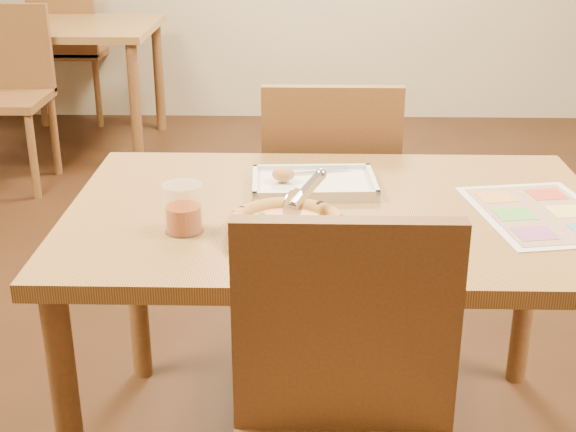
{
  "coord_description": "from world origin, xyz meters",
  "views": [
    {
      "loc": [
        -0.07,
        -1.8,
        1.43
      ],
      "look_at": [
        -0.11,
        -0.18,
        0.77
      ],
      "focal_mm": 50.0,
      "sensor_mm": 36.0,
      "label": 1
    }
  ],
  "objects_px": {
    "pizza_cutter": "(303,195)",
    "appetizer_tray": "(311,184)",
    "plate": "(288,234)",
    "pizza": "(286,226)",
    "chair_far": "(330,183)",
    "glass_tumbler": "(183,211)",
    "bg_chair_near": "(7,73)",
    "chair_near": "(346,411)",
    "bg_table": "(42,39)",
    "bg_chair_far": "(68,36)",
    "menu": "(541,214)",
    "dining_table": "(336,240)"
  },
  "relations": [
    {
      "from": "bg_table",
      "to": "pizza",
      "type": "distance_m",
      "value": 3.33
    },
    {
      "from": "chair_near",
      "to": "bg_chair_far",
      "type": "relative_size",
      "value": 1.0
    },
    {
      "from": "appetizer_tray",
      "to": "chair_far",
      "type": "bearing_deg",
      "value": 82.46
    },
    {
      "from": "bg_table",
      "to": "glass_tumbler",
      "type": "xyz_separation_m",
      "value": [
        1.25,
        -2.95,
        0.13
      ]
    },
    {
      "from": "bg_chair_near",
      "to": "menu",
      "type": "xyz_separation_m",
      "value": [
        2.08,
        -2.23,
        0.16
      ]
    },
    {
      "from": "pizza_cutter",
      "to": "appetizer_tray",
      "type": "bearing_deg",
      "value": 29.26
    },
    {
      "from": "chair_near",
      "to": "bg_chair_near",
      "type": "distance_m",
      "value": 3.22
    },
    {
      "from": "chair_near",
      "to": "bg_chair_near",
      "type": "xyz_separation_m",
      "value": [
        -1.6,
        2.8,
        0.0
      ]
    },
    {
      "from": "chair_far",
      "to": "glass_tumbler",
      "type": "relative_size",
      "value": 4.21
    },
    {
      "from": "chair_far",
      "to": "pizza_cutter",
      "type": "relative_size",
      "value": 3.54
    },
    {
      "from": "pizza",
      "to": "appetizer_tray",
      "type": "distance_m",
      "value": 0.31
    },
    {
      "from": "dining_table",
      "to": "appetizer_tray",
      "type": "xyz_separation_m",
      "value": [
        -0.06,
        0.13,
        0.1
      ]
    },
    {
      "from": "bg_chair_near",
      "to": "bg_table",
      "type": "bearing_deg",
      "value": 90.0
    },
    {
      "from": "bg_chair_near",
      "to": "plate",
      "type": "bearing_deg",
      "value": -57.99
    },
    {
      "from": "chair_near",
      "to": "plate",
      "type": "height_order",
      "value": "chair_near"
    },
    {
      "from": "bg_chair_near",
      "to": "glass_tumbler",
      "type": "height_order",
      "value": "bg_chair_near"
    },
    {
      "from": "pizza",
      "to": "menu",
      "type": "height_order",
      "value": "pizza"
    },
    {
      "from": "chair_near",
      "to": "chair_far",
      "type": "xyz_separation_m",
      "value": [
        -0.0,
        1.2,
        0.0
      ]
    },
    {
      "from": "chair_near",
      "to": "appetizer_tray",
      "type": "relative_size",
      "value": 1.44
    },
    {
      "from": "bg_chair_near",
      "to": "glass_tumbler",
      "type": "bearing_deg",
      "value": -61.95
    },
    {
      "from": "chair_far",
      "to": "pizza",
      "type": "xyz_separation_m",
      "value": [
        -0.12,
        -0.78,
        0.18
      ]
    },
    {
      "from": "bg_chair_far",
      "to": "plate",
      "type": "relative_size",
      "value": 1.92
    },
    {
      "from": "dining_table",
      "to": "bg_chair_far",
      "type": "relative_size",
      "value": 2.77
    },
    {
      "from": "pizza_cutter",
      "to": "menu",
      "type": "bearing_deg",
      "value": -46.13
    },
    {
      "from": "pizza",
      "to": "glass_tumbler",
      "type": "xyz_separation_m",
      "value": [
        -0.23,
        0.03,
        0.02
      ]
    },
    {
      "from": "plate",
      "to": "menu",
      "type": "distance_m",
      "value": 0.61
    },
    {
      "from": "bg_chair_near",
      "to": "menu",
      "type": "height_order",
      "value": "bg_chair_near"
    },
    {
      "from": "chair_far",
      "to": "plate",
      "type": "relative_size",
      "value": 1.92
    },
    {
      "from": "appetizer_tray",
      "to": "chair_near",
      "type": "bearing_deg",
      "value": -85.19
    },
    {
      "from": "dining_table",
      "to": "chair_near",
      "type": "bearing_deg",
      "value": -90.0
    },
    {
      "from": "chair_far",
      "to": "plate",
      "type": "bearing_deg",
      "value": 81.64
    },
    {
      "from": "chair_far",
      "to": "pizza_cutter",
      "type": "xyz_separation_m",
      "value": [
        -0.08,
        -0.73,
        0.24
      ]
    },
    {
      "from": "pizza",
      "to": "glass_tumbler",
      "type": "bearing_deg",
      "value": 173.8
    },
    {
      "from": "chair_near",
      "to": "appetizer_tray",
      "type": "bearing_deg",
      "value": 94.81
    },
    {
      "from": "chair_near",
      "to": "dining_table",
      "type": "bearing_deg",
      "value": 90.0
    },
    {
      "from": "bg_table",
      "to": "chair_near",
      "type": "bearing_deg",
      "value": -64.81
    },
    {
      "from": "chair_near",
      "to": "bg_chair_far",
      "type": "distance_m",
      "value": 4.22
    },
    {
      "from": "chair_far",
      "to": "plate",
      "type": "height_order",
      "value": "chair_far"
    },
    {
      "from": "plate",
      "to": "appetizer_tray",
      "type": "bearing_deg",
      "value": 80.41
    },
    {
      "from": "dining_table",
      "to": "chair_far",
      "type": "distance_m",
      "value": 0.61
    },
    {
      "from": "pizza",
      "to": "glass_tumbler",
      "type": "height_order",
      "value": "glass_tumbler"
    },
    {
      "from": "chair_far",
      "to": "chair_near",
      "type": "bearing_deg",
      "value": 90.0
    },
    {
      "from": "bg_chair_far",
      "to": "plate",
      "type": "bearing_deg",
      "value": 113.12
    },
    {
      "from": "bg_table",
      "to": "plate",
      "type": "height_order",
      "value": "plate"
    },
    {
      "from": "appetizer_tray",
      "to": "bg_chair_far",
      "type": "bearing_deg",
      "value": 115.9
    },
    {
      "from": "pizza_cutter",
      "to": "menu",
      "type": "xyz_separation_m",
      "value": [
        0.56,
        0.1,
        -0.08
      ]
    },
    {
      "from": "menu",
      "to": "appetizer_tray",
      "type": "bearing_deg",
      "value": 163.04
    },
    {
      "from": "bg_chair_near",
      "to": "glass_tumbler",
      "type": "relative_size",
      "value": 4.21
    },
    {
      "from": "plate",
      "to": "pizza_cutter",
      "type": "distance_m",
      "value": 0.09
    },
    {
      "from": "bg_chair_near",
      "to": "plate",
      "type": "xyz_separation_m",
      "value": [
        1.49,
        -2.38,
        0.16
      ]
    }
  ]
}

